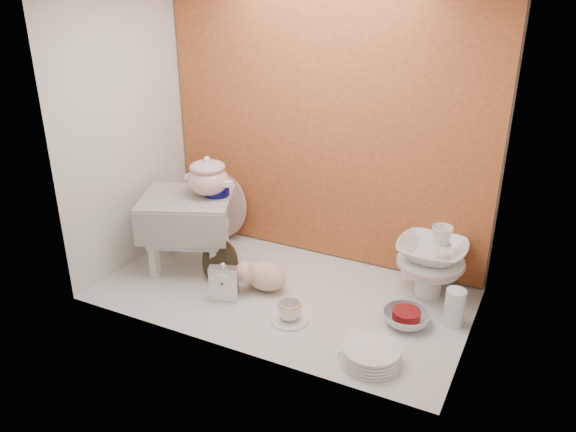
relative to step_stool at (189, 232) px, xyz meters
The scene contains 17 objects.
ground 0.61m from the step_stool, ahead, with size 1.80×1.80×0.00m, color silver.
niche_shell 0.94m from the step_stool, 13.89° to the left, with size 1.86×1.03×1.53m.
step_stool is the anchor object (origin of this frame).
soup_tureen 0.33m from the step_stool, 33.32° to the left, with size 0.25×0.25×0.21m, color white, non-canonical shape.
cobalt_bowl 0.28m from the step_stool, 35.24° to the left, with size 0.13×0.13×0.05m, color #0A0A4F.
floral_platter 0.41m from the step_stool, 99.44° to the left, with size 0.39×0.10×0.38m, color silver, non-canonical shape.
blue_white_vase 0.39m from the step_stool, 117.26° to the left, with size 0.21×0.21×0.22m, color silver.
lacquer_tray 0.27m from the step_stool, 19.72° to the right, with size 0.24×0.09×0.24m, color black, non-canonical shape.
mantel_clock 0.42m from the step_stool, 31.99° to the right, with size 0.14×0.05×0.20m, color silver.
plush_pig 0.50m from the step_stool, ahead, with size 0.28×0.19×0.16m, color beige.
teacup_saucer 0.78m from the step_stool, 18.40° to the right, with size 0.18×0.18×0.01m, color white.
gold_rim_teacup 0.77m from the step_stool, 18.40° to the right, with size 0.11×0.11×0.09m, color white.
lattice_dish 1.15m from the step_stool, 14.41° to the right, with size 0.19×0.19×0.03m, color white.
dinner_plate_stack 1.22m from the step_stool, 17.26° to the right, with size 0.26×0.26×0.07m, color white.
crystal_bowl 1.22m from the step_stool, ahead, with size 0.21×0.21×0.07m, color silver.
clear_glass_vase 1.40m from the step_stool, ahead, with size 0.09×0.09×0.18m, color silver.
porcelain_tower 1.26m from the step_stool, 13.12° to the left, with size 0.33×0.33×0.38m, color white, non-canonical shape.
Camera 1 is at (1.15, -2.24, 1.55)m, focal length 36.59 mm.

